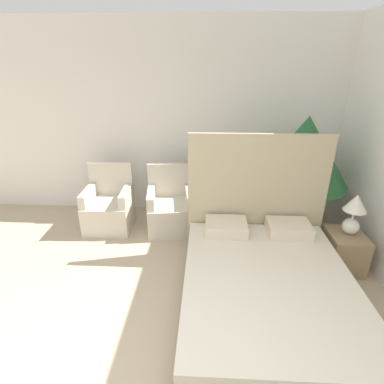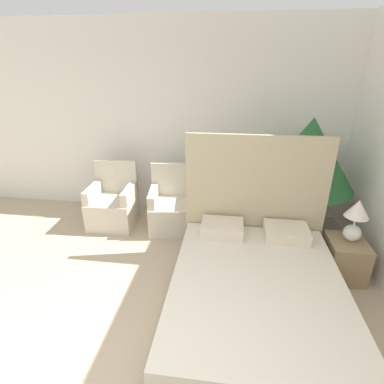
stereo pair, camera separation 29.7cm
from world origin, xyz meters
TOP-DOWN VIEW (x-y plane):
  - wall_back at (0.00, 3.55)m, footprint 10.00×0.06m
  - bed at (1.05, 1.33)m, footprint 1.63×2.08m
  - armchair_near_window_left at (-0.98, 2.85)m, footprint 0.67×0.66m
  - armchair_near_window_right at (-0.06, 2.85)m, footprint 0.73×0.72m
  - potted_palm at (1.73, 2.85)m, footprint 1.21×1.21m
  - nightstand at (2.09, 2.02)m, footprint 0.40×0.47m
  - table_lamp at (2.12, 2.05)m, footprint 0.25×0.25m

SIDE VIEW (x-z plane):
  - nightstand at x=2.09m, z-range 0.00..0.46m
  - armchair_near_window_left at x=-0.98m, z-range -0.18..0.75m
  - armchair_near_window_right at x=-0.06m, z-range -0.18..0.75m
  - bed at x=1.05m, z-range -0.50..1.07m
  - table_lamp at x=2.12m, z-range 0.50..0.99m
  - potted_palm at x=1.73m, z-range 0.33..2.01m
  - wall_back at x=0.00m, z-range 0.00..2.90m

